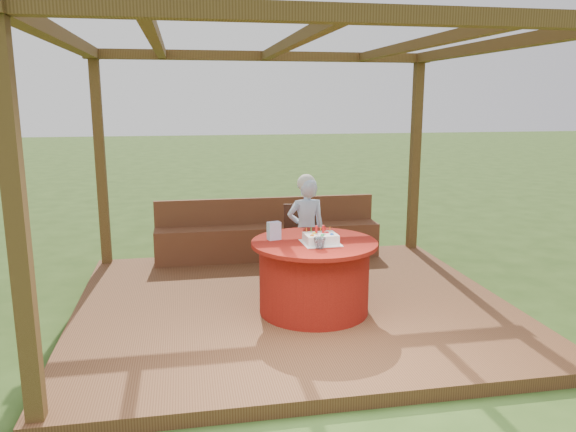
% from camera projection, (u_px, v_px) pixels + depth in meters
% --- Properties ---
extents(ground, '(60.00, 60.00, 0.00)m').
position_uv_depth(ground, '(292.00, 312.00, 6.02)').
color(ground, '#2A4617').
rests_on(ground, ground).
extents(deck, '(4.50, 4.00, 0.12)m').
position_uv_depth(deck, '(292.00, 307.00, 6.00)').
color(deck, brown).
rests_on(deck, ground).
extents(pergola, '(4.50, 4.00, 2.72)m').
position_uv_depth(pergola, '(293.00, 81.00, 5.52)').
color(pergola, brown).
rests_on(pergola, deck).
extents(bench, '(3.00, 0.42, 0.80)m').
position_uv_depth(bench, '(268.00, 239.00, 7.59)').
color(bench, brown).
rests_on(bench, deck).
extents(table, '(1.26, 1.26, 0.73)m').
position_uv_depth(table, '(314.00, 276.00, 5.65)').
color(table, maroon).
rests_on(table, deck).
extents(chair, '(0.49, 0.49, 0.87)m').
position_uv_depth(chair, '(301.00, 238.00, 6.75)').
color(chair, '#381C11').
rests_on(chair, deck).
extents(elderly_woman, '(0.46, 0.32, 1.28)m').
position_uv_depth(elderly_woman, '(306.00, 228.00, 6.52)').
color(elderly_woman, '#A6C9F7').
rests_on(elderly_woman, deck).
extents(birthday_cake, '(0.37, 0.37, 0.17)m').
position_uv_depth(birthday_cake, '(321.00, 238.00, 5.49)').
color(birthday_cake, white).
rests_on(birthday_cake, table).
extents(gift_bag, '(0.14, 0.11, 0.18)m').
position_uv_depth(gift_bag, '(274.00, 231.00, 5.63)').
color(gift_bag, '#E192C1').
rests_on(gift_bag, table).
extents(drinking_glass, '(0.13, 0.13, 0.11)m').
position_uv_depth(drinking_glass, '(320.00, 243.00, 5.29)').
color(drinking_glass, white).
rests_on(drinking_glass, table).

